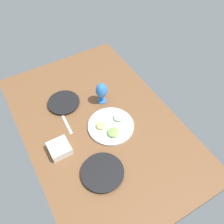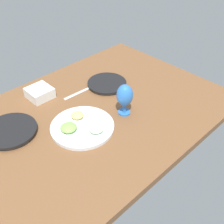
{
  "view_description": "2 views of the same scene",
  "coord_description": "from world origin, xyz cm",
  "px_view_note": "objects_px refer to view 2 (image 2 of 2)",
  "views": [
    {
      "loc": [
        93.39,
        -43.74,
        140.17
      ],
      "look_at": [
        -1.07,
        11.17,
        4.41
      ],
      "focal_mm": 38.9,
      "sensor_mm": 36.0,
      "label": 1
    },
    {
      "loc": [
        71.08,
        93.04,
        95.31
      ],
      "look_at": [
        -9.23,
        10.61,
        4.41
      ],
      "focal_mm": 45.06,
      "sensor_mm": 36.0,
      "label": 2
    }
  ],
  "objects_px": {
    "dinner_plate_left": "(107,84)",
    "hurricane_glass_blue": "(125,96)",
    "fruit_platter": "(82,126)",
    "dinner_plate_right": "(10,131)",
    "square_bowl_white": "(40,92)"
  },
  "relations": [
    {
      "from": "dinner_plate_left",
      "to": "hurricane_glass_blue",
      "type": "height_order",
      "value": "hurricane_glass_blue"
    },
    {
      "from": "fruit_platter",
      "to": "dinner_plate_left",
      "type": "bearing_deg",
      "value": -151.14
    },
    {
      "from": "dinner_plate_right",
      "to": "fruit_platter",
      "type": "xyz_separation_m",
      "value": [
        -0.28,
        0.22,
        0.0
      ]
    },
    {
      "from": "dinner_plate_right",
      "to": "hurricane_glass_blue",
      "type": "distance_m",
      "value": 0.6
    },
    {
      "from": "fruit_platter",
      "to": "square_bowl_white",
      "type": "relative_size",
      "value": 2.45
    },
    {
      "from": "fruit_platter",
      "to": "hurricane_glass_blue",
      "type": "height_order",
      "value": "hurricane_glass_blue"
    },
    {
      "from": "dinner_plate_right",
      "to": "hurricane_glass_blue",
      "type": "xyz_separation_m",
      "value": [
        -0.52,
        0.28,
        0.1
      ]
    },
    {
      "from": "hurricane_glass_blue",
      "to": "square_bowl_white",
      "type": "relative_size",
      "value": 1.35
    },
    {
      "from": "fruit_platter",
      "to": "square_bowl_white",
      "type": "height_order",
      "value": "square_bowl_white"
    },
    {
      "from": "square_bowl_white",
      "to": "dinner_plate_left",
      "type": "bearing_deg",
      "value": 153.49
    },
    {
      "from": "fruit_platter",
      "to": "hurricane_glass_blue",
      "type": "distance_m",
      "value": 0.27
    },
    {
      "from": "square_bowl_white",
      "to": "fruit_platter",
      "type": "bearing_deg",
      "value": 89.79
    },
    {
      "from": "dinner_plate_left",
      "to": "dinner_plate_right",
      "type": "distance_m",
      "value": 0.65
    },
    {
      "from": "dinner_plate_left",
      "to": "fruit_platter",
      "type": "xyz_separation_m",
      "value": [
        0.37,
        0.2,
        0.0
      ]
    },
    {
      "from": "hurricane_glass_blue",
      "to": "square_bowl_white",
      "type": "height_order",
      "value": "hurricane_glass_blue"
    }
  ]
}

